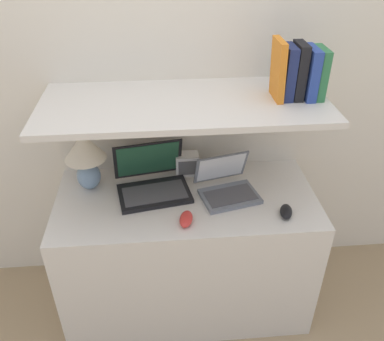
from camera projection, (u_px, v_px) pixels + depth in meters
name	position (u px, v px, depth m)	size (l,w,h in m)	color
wall_back	(180.00, 79.00, 2.01)	(6.00, 0.05, 2.40)	silver
desk	(187.00, 252.00, 2.17)	(1.26, 0.59, 0.74)	silver
back_riser	(182.00, 185.00, 2.31)	(1.26, 0.04, 1.18)	silver
shelf	(184.00, 104.00, 1.77)	(1.26, 0.53, 0.03)	silver
table_lamp	(85.00, 154.00, 1.94)	(0.20, 0.20, 0.30)	#7593B2
laptop_large	(152.00, 182.00, 1.99)	(0.39, 0.34, 0.23)	black
laptop_small	(227.00, 187.00, 1.97)	(0.32, 0.30, 0.19)	slate
computer_mouse	(186.00, 219.00, 1.81)	(0.08, 0.12, 0.04)	red
second_mouse	(286.00, 212.00, 1.85)	(0.08, 0.11, 0.04)	black
router_box	(187.00, 164.00, 2.12)	(0.12, 0.08, 0.11)	white
book_green	(319.00, 73.00, 1.75)	(0.04, 0.14, 0.22)	#2D7042
book_blue	(310.00, 73.00, 1.74)	(0.04, 0.15, 0.22)	#284293
book_black	(298.00, 71.00, 1.74)	(0.04, 0.12, 0.24)	black
book_navy	(288.00, 73.00, 1.73)	(0.04, 0.13, 0.23)	navy
book_orange	(278.00, 70.00, 1.72)	(0.04, 0.15, 0.26)	orange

